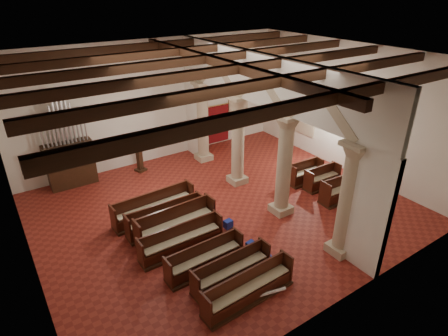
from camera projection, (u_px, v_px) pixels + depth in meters
floor at (223, 208)px, 15.28m from camera, size 14.00×14.00×0.00m
ceiling at (222, 58)px, 12.61m from camera, size 14.00×14.00×0.00m
wall_back at (155, 102)px, 18.41m from camera, size 14.00×0.02×6.00m
wall_front at (353, 215)px, 9.48m from camera, size 14.00×0.02×6.00m
wall_left at (14, 193)px, 10.46m from camera, size 0.02×12.00×6.00m
wall_right at (348, 109)px, 17.43m from camera, size 0.02×12.00×6.00m
ceiling_beams at (222, 63)px, 12.69m from camera, size 13.80×11.80×0.30m
arcade at (261, 117)px, 14.59m from camera, size 0.90×11.90×6.00m
window_right_a at (372, 135)px, 16.66m from camera, size 0.03×1.00×2.20m
window_right_b at (307, 112)px, 19.63m from camera, size 0.03×1.00×2.20m
window_back at (238, 102)px, 21.24m from camera, size 1.00×0.03×2.20m
pipe_organ at (69, 157)px, 16.52m from camera, size 2.10×0.85×4.40m
lectern at (140, 161)px, 18.10m from camera, size 0.62×0.66×1.28m
dossal_curtain at (216, 124)px, 20.91m from camera, size 1.80×0.07×2.17m
processional_banner at (236, 143)px, 19.51m from camera, size 0.49×0.63×2.22m
hymnal_box_a at (267, 258)px, 12.15m from camera, size 0.31×0.27×0.27m
hymnal_box_b at (251, 246)px, 12.73m from camera, size 0.32×0.27×0.29m
hymnal_box_c at (228, 224)px, 13.86m from camera, size 0.32×0.27×0.30m
tube_heater_a at (271, 292)px, 10.92m from camera, size 0.97×0.33×0.10m
tube_heater_b at (242, 275)px, 11.59m from camera, size 1.09×0.33×0.11m
nave_pew_0 at (249, 291)px, 10.75m from camera, size 3.03×0.76×0.97m
nave_pew_1 at (232, 274)px, 11.41m from camera, size 2.69×0.72×0.95m
nave_pew_2 at (205, 261)px, 11.91m from camera, size 2.69×0.70×0.96m
nave_pew_3 at (182, 243)px, 12.74m from camera, size 3.01×0.66×0.98m
nave_pew_4 at (176, 227)px, 13.46m from camera, size 3.03×0.87×1.15m
nave_pew_5 at (166, 221)px, 13.91m from camera, size 3.01×0.68×1.02m
nave_pew_6 at (154, 210)px, 14.55m from camera, size 3.34×0.86×1.06m
aisle_pew_0 at (342, 192)px, 15.73m from camera, size 2.06×0.82×1.07m
aisle_pew_1 at (322, 180)px, 16.74m from camera, size 1.77×0.71×0.99m
aisle_pew_2 at (305, 175)px, 17.16m from camera, size 1.73×0.73×1.03m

